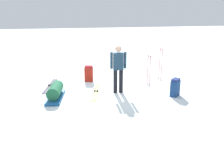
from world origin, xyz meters
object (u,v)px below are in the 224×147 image
Objects in this scene: backpack_bright at (89,74)px; ski_poles_planted_far at (149,69)px; skier_standing at (118,67)px; ski_pair_far at (50,86)px; ski_poles_planted_near at (161,63)px; backpack_large_dark at (175,88)px; ski_pair_near at (96,91)px; gear_sled at (55,92)px.

backpack_bright is 2.49m from ski_poles_planted_far.
backpack_bright is at bearing -155.07° from skier_standing.
ski_pair_far is 4.62m from ski_poles_planted_near.
ski_pair_far is (-1.46, -2.34, -0.94)m from skier_standing.
ski_poles_planted_near is at bearing 115.08° from skier_standing.
ski_poles_planted_near is (-1.90, 0.43, 0.45)m from backpack_large_dark.
skier_standing is at bearing -73.01° from ski_poles_planted_far.
backpack_bright is (-0.19, 1.57, 0.32)m from ski_pair_far.
ski_pair_near is 1.39m from backpack_bright.
backpack_large_dark is at bearing 17.12° from ski_poles_planted_far.
ski_poles_planted_far is 0.84× the size of gear_sled.
backpack_bright is 2.16m from gear_sled.
skier_standing is 2.54× the size of backpack_bright.
ski_pair_near is at bearing 100.76° from gear_sled.
ski_pair_near is (-0.29, -0.75, -0.94)m from skier_standing.
backpack_large_dark is at bearing 65.25° from ski_pair_near.
backpack_large_dark is 0.43× the size of gear_sled.
skier_standing reaches higher than gear_sled.
ski_pair_near is at bearing -111.44° from skier_standing.
gear_sled is (1.44, 0.16, 0.21)m from ski_pair_far.
ski_pair_far is at bearing -119.53° from backpack_large_dark.
gear_sled is at bearing -102.70° from backpack_large_dark.
skier_standing is at bearing -64.92° from ski_poles_planted_near.
ski_pair_near is 1.97m from ski_pair_far.
skier_standing is 0.92× the size of ski_pair_near.
ski_poles_planted_far is 3.61m from gear_sled.
ski_poles_planted_near reaches higher than ski_pair_far.
ski_poles_planted_near is at bearing 104.00° from ski_pair_near.
skier_standing is 2.75× the size of backpack_large_dark.
ski_pair_far is 4.73m from backpack_large_dark.
skier_standing is 1.92m from backpack_bright.
gear_sled is (0.27, -1.43, 0.21)m from ski_pair_near.
backpack_bright is 0.46× the size of gear_sled.
ski_pair_near is 1.37× the size of ski_poles_planted_near.
backpack_large_dark is 3.57m from backpack_bright.
ski_poles_planted_near is (-0.74, 2.95, 0.74)m from ski_pair_near.
gear_sled reaches higher than ski_pair_near.
ski_pair_far is at bearing -105.66° from ski_poles_planted_far.
backpack_bright reaches higher than backpack_large_dark.
skier_standing is at bearing -116.11° from backpack_large_dark.
ski_poles_planted_far reaches higher than backpack_large_dark.
backpack_bright is at bearing -179.32° from ski_pair_near.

